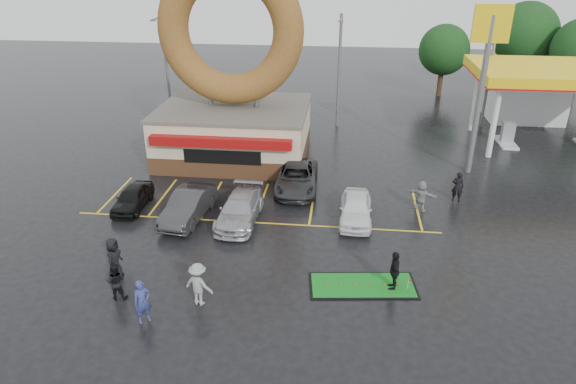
# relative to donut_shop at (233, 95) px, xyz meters

# --- Properties ---
(ground) EXTENTS (120.00, 120.00, 0.00)m
(ground) POSITION_rel_donut_shop_xyz_m (3.00, -12.97, -4.46)
(ground) COLOR black
(ground) RESTS_ON ground
(donut_shop) EXTENTS (10.20, 8.70, 13.50)m
(donut_shop) POSITION_rel_donut_shop_xyz_m (0.00, 0.00, 0.00)
(donut_shop) COLOR #472B19
(donut_shop) RESTS_ON ground
(gas_station) EXTENTS (12.30, 13.65, 5.90)m
(gas_station) POSITION_rel_donut_shop_xyz_m (23.00, 7.97, -0.77)
(gas_station) COLOR silver
(gas_station) RESTS_ON ground
(shell_sign) EXTENTS (2.20, 0.36, 10.60)m
(shell_sign) POSITION_rel_donut_shop_xyz_m (16.00, -0.97, 2.91)
(shell_sign) COLOR slate
(shell_sign) RESTS_ON ground
(streetlight_left) EXTENTS (0.40, 2.21, 9.00)m
(streetlight_left) POSITION_rel_donut_shop_xyz_m (-7.00, 6.95, 0.32)
(streetlight_left) COLOR slate
(streetlight_left) RESTS_ON ground
(streetlight_mid) EXTENTS (0.40, 2.21, 9.00)m
(streetlight_mid) POSITION_rel_donut_shop_xyz_m (7.00, 7.95, 0.32)
(streetlight_mid) COLOR slate
(streetlight_mid) RESTS_ON ground
(streetlight_right) EXTENTS (0.40, 2.21, 9.00)m
(streetlight_right) POSITION_rel_donut_shop_xyz_m (19.00, 8.95, 0.32)
(streetlight_right) COLOR slate
(streetlight_right) RESTS_ON ground
(tree_far_c) EXTENTS (6.30, 6.30, 9.00)m
(tree_far_c) POSITION_rel_donut_shop_xyz_m (25.00, 21.03, 1.37)
(tree_far_c) COLOR #332114
(tree_far_c) RESTS_ON ground
(tree_far_d) EXTENTS (4.90, 4.90, 7.00)m
(tree_far_d) POSITION_rel_donut_shop_xyz_m (17.00, 19.03, 0.07)
(tree_far_d) COLOR #332114
(tree_far_d) RESTS_ON ground
(car_black) EXTENTS (1.53, 3.77, 1.28)m
(car_black) POSITION_rel_donut_shop_xyz_m (-4.19, -8.61, -3.82)
(car_black) COLOR black
(car_black) RESTS_ON ground
(car_dgrey) EXTENTS (2.22, 4.94, 1.57)m
(car_dgrey) POSITION_rel_donut_shop_xyz_m (-0.64, -9.47, -3.68)
(car_dgrey) COLOR #2C2C2E
(car_dgrey) RESTS_ON ground
(car_silver) EXTENTS (2.18, 4.99, 1.43)m
(car_silver) POSITION_rel_donut_shop_xyz_m (2.21, -9.47, -3.75)
(car_silver) COLOR #A6A5AA
(car_silver) RESTS_ON ground
(car_grey) EXTENTS (2.71, 5.53, 1.51)m
(car_grey) POSITION_rel_donut_shop_xyz_m (4.87, -4.97, -3.71)
(car_grey) COLOR #2E2E30
(car_grey) RESTS_ON ground
(car_white) EXTENTS (1.79, 4.29, 1.45)m
(car_white) POSITION_rel_donut_shop_xyz_m (8.47, -8.68, -3.74)
(car_white) COLOR white
(car_white) RESTS_ON ground
(person_blue) EXTENTS (0.82, 0.78, 1.89)m
(person_blue) POSITION_rel_donut_shop_xyz_m (0.08, -18.13, -3.52)
(person_blue) COLOR navy
(person_blue) RESTS_ON ground
(person_blackjkt) EXTENTS (0.91, 0.76, 1.69)m
(person_blackjkt) POSITION_rel_donut_shop_xyz_m (-1.60, -16.82, -3.62)
(person_blackjkt) COLOR black
(person_blackjkt) RESTS_ON ground
(person_hoodie) EXTENTS (1.41, 1.04, 1.95)m
(person_hoodie) POSITION_rel_donut_shop_xyz_m (1.97, -16.79, -3.49)
(person_hoodie) COLOR gray
(person_hoodie) RESTS_ON ground
(person_bystander) EXTENTS (0.65, 0.98, 1.97)m
(person_bystander) POSITION_rel_donut_shop_xyz_m (-2.32, -15.32, -3.48)
(person_bystander) COLOR black
(person_bystander) RESTS_ON ground
(person_cameraman) EXTENTS (0.51, 1.11, 1.87)m
(person_cameraman) POSITION_rel_donut_shop_xyz_m (10.08, -14.81, -3.53)
(person_cameraman) COLOR black
(person_cameraman) RESTS_ON ground
(person_walker_near) EXTENTS (1.75, 1.23, 1.81)m
(person_walker_near) POSITION_rel_donut_shop_xyz_m (12.13, -7.03, -3.56)
(person_walker_near) COLOR gray
(person_walker_near) RESTS_ON ground
(person_walker_far) EXTENTS (0.74, 0.56, 1.84)m
(person_walker_far) POSITION_rel_donut_shop_xyz_m (14.39, -5.58, -3.54)
(person_walker_far) COLOR black
(person_walker_far) RESTS_ON ground
(dumpster) EXTENTS (2.01, 1.55, 1.30)m
(dumpster) POSITION_rel_donut_shop_xyz_m (-4.50, -0.51, -3.81)
(dumpster) COLOR #163B1F
(dumpster) RESTS_ON ground
(putting_green) EXTENTS (4.89, 2.56, 0.59)m
(putting_green) POSITION_rel_donut_shop_xyz_m (8.77, -14.78, -4.43)
(putting_green) COLOR black
(putting_green) RESTS_ON ground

